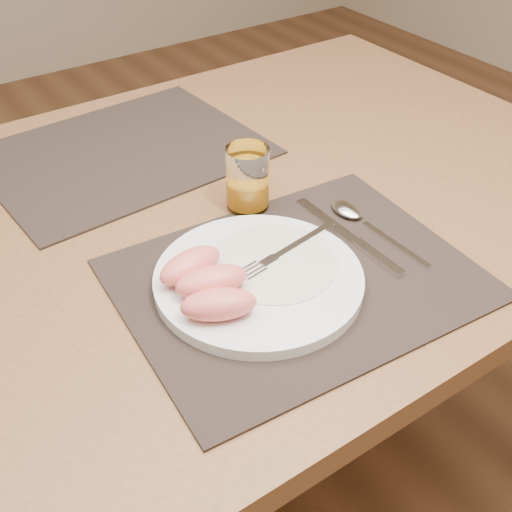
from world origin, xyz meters
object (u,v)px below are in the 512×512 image
object	(u,v)px
table	(200,252)
juice_glass	(248,181)
placemat_far	(123,152)
plate	(259,279)
knife	(356,241)
fork	(282,253)
placemat_near	(297,279)
spoon	(354,214)

from	to	relation	value
table	juice_glass	world-z (taller)	juice_glass
placemat_far	plate	size ratio (longest dim) A/B	1.67
table	knife	distance (m)	0.26
placemat_far	fork	size ratio (longest dim) A/B	2.57
placemat_far	knife	size ratio (longest dim) A/B	2.04
placemat_far	plate	world-z (taller)	plate
table	juice_glass	xyz separation A→B (m)	(0.06, -0.04, 0.13)
table	knife	xyz separation A→B (m)	(0.14, -0.21, 0.09)
fork	juice_glass	world-z (taller)	juice_glass
placemat_near	knife	size ratio (longest dim) A/B	2.04
placemat_near	fork	xyz separation A→B (m)	(0.00, 0.03, 0.02)
table	placemat_far	size ratio (longest dim) A/B	3.11
knife	fork	bearing A→B (deg)	169.73
plate	fork	distance (m)	0.05
table	plate	xyz separation A→B (m)	(-0.03, -0.20, 0.10)
knife	placemat_far	bearing A→B (deg)	110.22
spoon	plate	bearing A→B (deg)	-167.31
placemat_far	placemat_near	bearing A→B (deg)	-84.42
placemat_near	knife	distance (m)	0.11
plate	knife	xyz separation A→B (m)	(0.16, -0.00, -0.01)
knife	juice_glass	world-z (taller)	juice_glass
placemat_far	spoon	bearing A→B (deg)	-62.48
fork	knife	bearing A→B (deg)	-10.27
placemat_near	juice_glass	bearing A→B (deg)	76.83
placemat_far	plate	bearing A→B (deg)	-90.80
placemat_far	spoon	xyz separation A→B (m)	(0.20, -0.38, 0.01)
table	fork	xyz separation A→B (m)	(0.02, -0.19, 0.11)
placemat_near	table	bearing A→B (deg)	95.94
table	fork	world-z (taller)	fork
placemat_near	spoon	xyz separation A→B (m)	(0.15, 0.06, 0.01)
table	placemat_near	world-z (taller)	placemat_near
juice_glass	fork	bearing A→B (deg)	-106.15
juice_glass	placemat_near	bearing A→B (deg)	-103.17
placemat_far	knife	distance (m)	0.45
placemat_near	placemat_far	world-z (taller)	same
plate	knife	distance (m)	0.16
plate	placemat_near	bearing A→B (deg)	-20.15
plate	fork	size ratio (longest dim) A/B	1.54
fork	spoon	bearing A→B (deg)	10.65
placemat_far	knife	world-z (taller)	knife
table	plate	distance (m)	0.22
knife	table	bearing A→B (deg)	123.59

